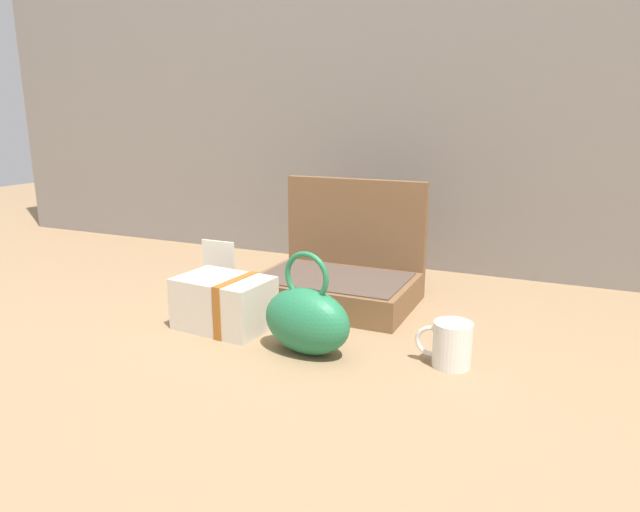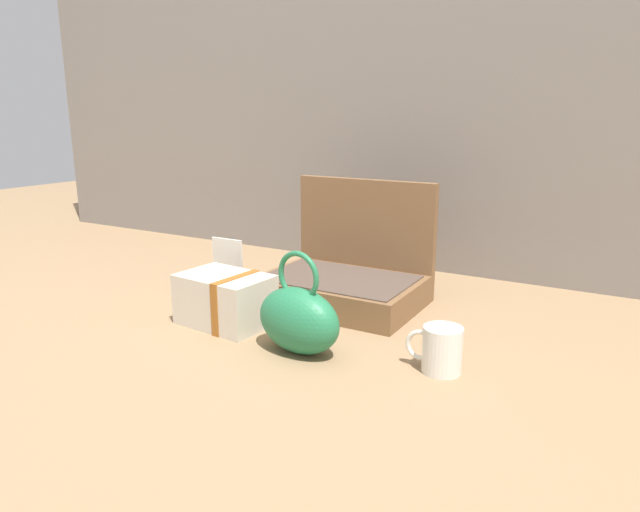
{
  "view_description": "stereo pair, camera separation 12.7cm",
  "coord_description": "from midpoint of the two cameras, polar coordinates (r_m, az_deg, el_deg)",
  "views": [
    {
      "loc": [
        0.48,
        -1.15,
        0.47
      ],
      "look_at": [
        -0.02,
        -0.02,
        0.16
      ],
      "focal_mm": 31.86,
      "sensor_mm": 36.0,
      "label": 1
    },
    {
      "loc": [
        0.59,
        -1.09,
        0.47
      ],
      "look_at": [
        -0.02,
        -0.02,
        0.16
      ],
      "focal_mm": 31.86,
      "sensor_mm": 36.0,
      "label": 2
    }
  ],
  "objects": [
    {
      "name": "teal_pouch_handbag",
      "position": [
        1.14,
        -4.54,
        -6.4
      ],
      "size": [
        0.2,
        0.13,
        0.21
      ],
      "color": "#237247",
      "rests_on": "ground_plane"
    },
    {
      "name": "info_card_left",
      "position": [
        1.49,
        -12.53,
        -1.53
      ],
      "size": [
        0.09,
        0.01,
        0.16
      ],
      "primitive_type": "cube",
      "rotation": [
        0.0,
        0.0,
        0.0
      ],
      "color": "silver",
      "rests_on": "ground_plane"
    },
    {
      "name": "back_wall",
      "position": [
        1.79,
        6.96,
        21.32
      ],
      "size": [
        3.2,
        0.06,
        1.4
      ],
      "primitive_type": "cube",
      "color": "gray",
      "rests_on": "ground_plane"
    },
    {
      "name": "coffee_mug",
      "position": [
        1.11,
        9.81,
        -8.79
      ],
      "size": [
        0.11,
        0.07,
        0.09
      ],
      "color": "silver",
      "rests_on": "ground_plane"
    },
    {
      "name": "open_suitcase",
      "position": [
        1.46,
        -0.48,
        -1.95
      ],
      "size": [
        0.39,
        0.29,
        0.31
      ],
      "color": "brown",
      "rests_on": "ground_plane"
    },
    {
      "name": "ground_plane",
      "position": [
        1.33,
        -1.49,
        -6.75
      ],
      "size": [
        6.0,
        6.0,
        0.0
      ],
      "primitive_type": "plane",
      "color": "#8C6D4C"
    },
    {
      "name": "cream_toiletry_bag",
      "position": [
        1.31,
        -12.27,
        -4.68
      ],
      "size": [
        0.22,
        0.16,
        0.12
      ],
      "color": "beige",
      "rests_on": "ground_plane"
    }
  ]
}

